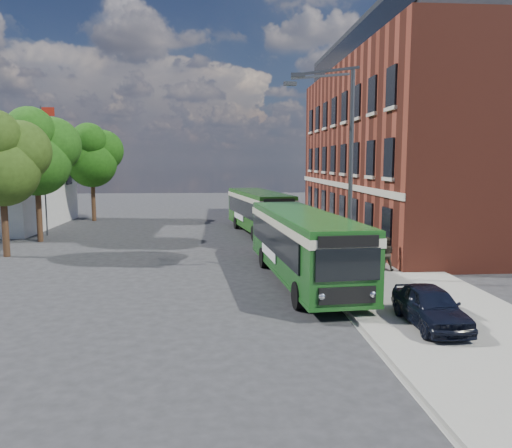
{
  "coord_description": "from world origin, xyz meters",
  "views": [
    {
      "loc": [
        -0.39,
        -22.85,
        5.23
      ],
      "look_at": [
        1.4,
        1.04,
        2.2
      ],
      "focal_mm": 35.0,
      "sensor_mm": 36.0,
      "label": 1
    }
  ],
  "objects": [
    {
      "name": "pedestrian_b",
      "position": [
        7.36,
        -0.48,
        0.94
      ],
      "size": [
        0.9,
        0.78,
        1.58
      ],
      "primitive_type": "imported",
      "rotation": [
        0.0,
        0.0,
        2.88
      ],
      "color": "black",
      "rests_on": "pavement"
    },
    {
      "name": "tree_right",
      "position": [
        -11.31,
        21.73,
        5.74
      ],
      "size": [
        5.01,
        4.77,
        8.46
      ],
      "color": "#3A2415",
      "rests_on": "ground"
    },
    {
      "name": "kerb_line",
      "position": [
        3.95,
        8.0,
        0.01
      ],
      "size": [
        0.12,
        48.0,
        0.01
      ],
      "primitive_type": "cube",
      "color": "beige",
      "rests_on": "ground"
    },
    {
      "name": "tree_mid",
      "position": [
        -11.99,
        10.3,
        5.84
      ],
      "size": [
        5.09,
        4.84,
        8.6
      ],
      "color": "#3A2415",
      "rests_on": "ground"
    },
    {
      "name": "bus_rear",
      "position": [
        2.52,
        13.26,
        1.83
      ],
      "size": [
        4.24,
        11.1,
        3.02
      ],
      "color": "#1C5213",
      "rests_on": "ground"
    },
    {
      "name": "bus_front",
      "position": [
        3.2,
        -1.71,
        1.83
      ],
      "size": [
        3.54,
        12.02,
        3.02
      ],
      "color": "#184E18",
      "rests_on": "ground"
    },
    {
      "name": "tree_left",
      "position": [
        -12.03,
        5.12,
        5.38
      ],
      "size": [
        4.7,
        4.47,
        7.93
      ],
      "color": "#3A2415",
      "rests_on": "ground"
    },
    {
      "name": "brick_office",
      "position": [
        14.0,
        12.0,
        6.97
      ],
      "size": [
        12.1,
        26.0,
        14.2
      ],
      "color": "maroon",
      "rests_on": "ground"
    },
    {
      "name": "pedestrian_a",
      "position": [
        5.15,
        -3.7,
        1.09
      ],
      "size": [
        0.77,
        0.6,
        1.89
      ],
      "primitive_type": "imported",
      "rotation": [
        0.0,
        0.0,
        3.37
      ],
      "color": "black",
      "rests_on": "pavement"
    },
    {
      "name": "bus_stop_sign",
      "position": [
        5.6,
        -4.2,
        1.51
      ],
      "size": [
        0.35,
        0.08,
        2.52
      ],
      "color": "#3D4043",
      "rests_on": "ground"
    },
    {
      "name": "pavement",
      "position": [
        7.0,
        8.0,
        0.07
      ],
      "size": [
        6.0,
        48.0,
        0.15
      ],
      "primitive_type": "cube",
      "color": "gray",
      "rests_on": "ground"
    },
    {
      "name": "ground",
      "position": [
        0.0,
        0.0,
        0.0
      ],
      "size": [
        120.0,
        120.0,
        0.0
      ],
      "primitive_type": "plane",
      "color": "#252527",
      "rests_on": "ground"
    },
    {
      "name": "flagpole",
      "position": [
        -12.45,
        13.0,
        4.94
      ],
      "size": [
        0.95,
        0.1,
        9.0
      ],
      "color": "#3D4043",
      "rests_on": "ground"
    },
    {
      "name": "street_lamp",
      "position": [
        4.84,
        -2.0,
        4.79
      ],
      "size": [
        2.96,
        2.38,
        9.0
      ],
      "color": "#3D4043",
      "rests_on": "ground"
    },
    {
      "name": "parked_car",
      "position": [
        6.12,
        -8.31,
        0.78
      ],
      "size": [
        1.49,
        3.68,
        1.25
      ],
      "primitive_type": "imported",
      "rotation": [
        0.0,
        0.0,
        -0.0
      ],
      "color": "black",
      "rests_on": "pavement"
    }
  ]
}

